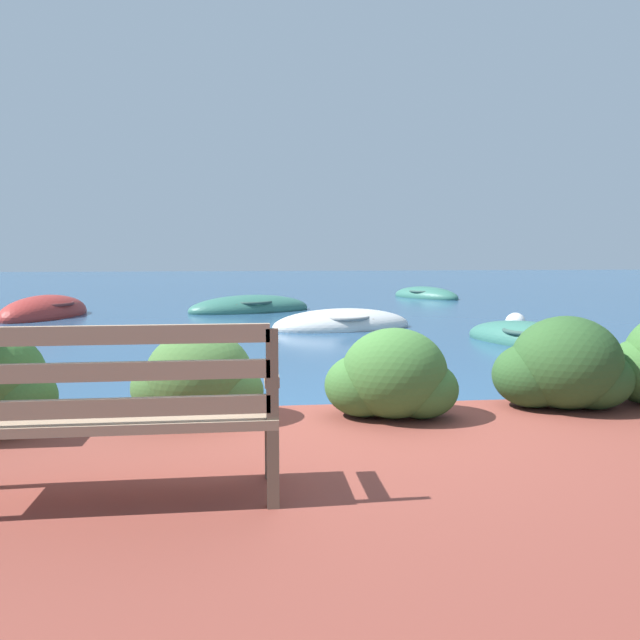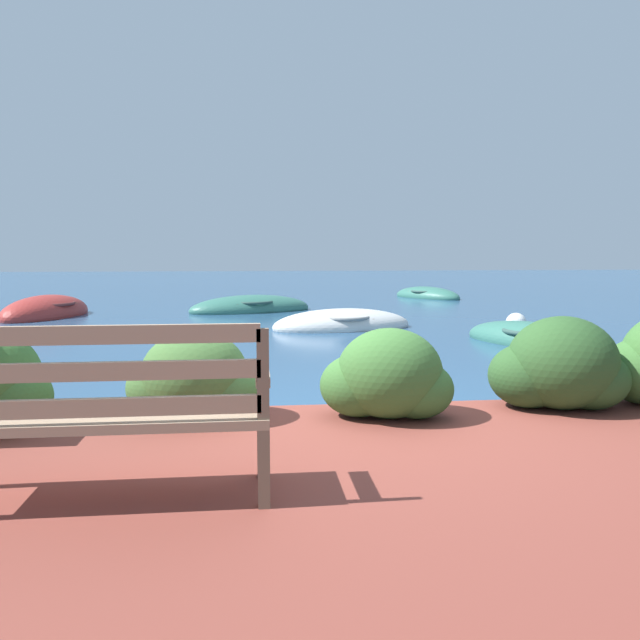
{
  "view_description": "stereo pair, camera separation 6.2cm",
  "coord_description": "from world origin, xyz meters",
  "px_view_note": "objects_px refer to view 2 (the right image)",
  "views": [
    {
      "loc": [
        -0.85,
        -5.03,
        1.5
      ],
      "look_at": [
        0.44,
        6.29,
        0.22
      ],
      "focal_mm": 35.0,
      "sensor_mm": 36.0,
      "label": 1
    },
    {
      "loc": [
        -0.79,
        -5.04,
        1.5
      ],
      "look_at": [
        0.44,
        6.29,
        0.22
      ],
      "focal_mm": 35.0,
      "sensor_mm": 36.0,
      "label": 2
    }
  ],
  "objects_px": {
    "rowboat_far": "(46,314)",
    "rowboat_nearest": "(533,341)",
    "rowboat_outer": "(251,309)",
    "park_bench": "(110,408)",
    "rowboat_mid": "(342,326)",
    "rowboat_distant": "(427,296)",
    "mooring_buoy": "(516,323)"
  },
  "relations": [
    {
      "from": "mooring_buoy",
      "to": "rowboat_distant",
      "type": "bearing_deg",
      "value": 87.53
    },
    {
      "from": "rowboat_mid",
      "to": "rowboat_far",
      "type": "xyz_separation_m",
      "value": [
        -6.33,
        2.81,
        0.01
      ]
    },
    {
      "from": "rowboat_far",
      "to": "rowboat_nearest",
      "type": "bearing_deg",
      "value": -102.05
    },
    {
      "from": "rowboat_outer",
      "to": "rowboat_nearest",
      "type": "bearing_deg",
      "value": 107.41
    },
    {
      "from": "rowboat_mid",
      "to": "rowboat_outer",
      "type": "bearing_deg",
      "value": 104.98
    },
    {
      "from": "rowboat_nearest",
      "to": "rowboat_outer",
      "type": "distance_m",
      "value": 7.42
    },
    {
      "from": "rowboat_nearest",
      "to": "rowboat_distant",
      "type": "distance_m",
      "value": 9.75
    },
    {
      "from": "rowboat_nearest",
      "to": "rowboat_far",
      "type": "xyz_separation_m",
      "value": [
        -9.06,
        5.15,
        0.02
      ]
    },
    {
      "from": "rowboat_outer",
      "to": "rowboat_distant",
      "type": "distance_m",
      "value": 6.69
    },
    {
      "from": "rowboat_mid",
      "to": "rowboat_distant",
      "type": "relative_size",
      "value": 1.08
    },
    {
      "from": "rowboat_nearest",
      "to": "mooring_buoy",
      "type": "height_order",
      "value": "rowboat_nearest"
    },
    {
      "from": "rowboat_outer",
      "to": "mooring_buoy",
      "type": "height_order",
      "value": "rowboat_outer"
    },
    {
      "from": "rowboat_nearest",
      "to": "rowboat_mid",
      "type": "xyz_separation_m",
      "value": [
        -2.73,
        2.33,
        0.0
      ]
    },
    {
      "from": "park_bench",
      "to": "rowboat_distant",
      "type": "bearing_deg",
      "value": 64.98
    },
    {
      "from": "park_bench",
      "to": "rowboat_outer",
      "type": "distance_m",
      "value": 12.19
    },
    {
      "from": "park_bench",
      "to": "rowboat_outer",
      "type": "xyz_separation_m",
      "value": [
        0.67,
        12.15,
        -0.64
      ]
    },
    {
      "from": "park_bench",
      "to": "rowboat_far",
      "type": "xyz_separation_m",
      "value": [
        -3.91,
        11.38,
        -0.63
      ]
    },
    {
      "from": "rowboat_nearest",
      "to": "rowboat_outer",
      "type": "relative_size",
      "value": 0.84
    },
    {
      "from": "park_bench",
      "to": "rowboat_distant",
      "type": "relative_size",
      "value": 0.6
    },
    {
      "from": "park_bench",
      "to": "rowboat_far",
      "type": "relative_size",
      "value": 0.54
    },
    {
      "from": "rowboat_mid",
      "to": "rowboat_outer",
      "type": "distance_m",
      "value": 3.99
    },
    {
      "from": "rowboat_outer",
      "to": "mooring_buoy",
      "type": "bearing_deg",
      "value": 125.39
    },
    {
      "from": "rowboat_outer",
      "to": "park_bench",
      "type": "bearing_deg",
      "value": 67.13
    },
    {
      "from": "rowboat_outer",
      "to": "rowboat_distant",
      "type": "relative_size",
      "value": 1.23
    },
    {
      "from": "mooring_buoy",
      "to": "rowboat_outer",
      "type": "bearing_deg",
      "value": 145.09
    },
    {
      "from": "park_bench",
      "to": "rowboat_mid",
      "type": "distance_m",
      "value": 8.93
    },
    {
      "from": "rowboat_outer",
      "to": "rowboat_distant",
      "type": "bearing_deg",
      "value": -165.3
    },
    {
      "from": "rowboat_far",
      "to": "rowboat_distant",
      "type": "distance_m",
      "value": 11.08
    },
    {
      "from": "park_bench",
      "to": "mooring_buoy",
      "type": "height_order",
      "value": "park_bench"
    },
    {
      "from": "rowboat_far",
      "to": "mooring_buoy",
      "type": "height_order",
      "value": "rowboat_far"
    },
    {
      "from": "rowboat_distant",
      "to": "mooring_buoy",
      "type": "bearing_deg",
      "value": 146.78
    },
    {
      "from": "rowboat_far",
      "to": "rowboat_outer",
      "type": "distance_m",
      "value": 4.65
    }
  ]
}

